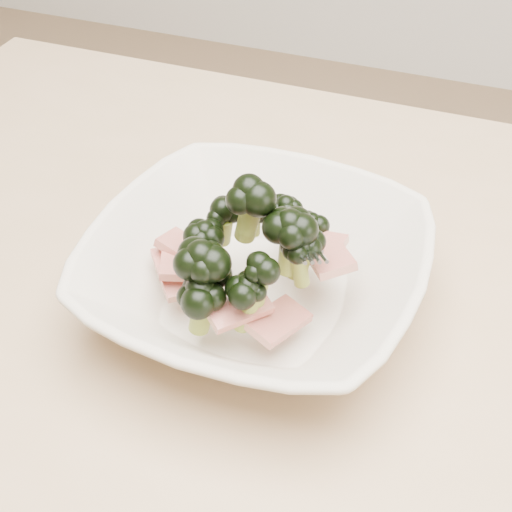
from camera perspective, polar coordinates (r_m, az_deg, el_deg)
name	(u,v)px	position (r m, az deg, el deg)	size (l,w,h in m)	color
dining_table	(359,437)	(0.64, 8.21, -14.13)	(1.20, 0.80, 0.75)	tan
broccoli_dish	(255,268)	(0.57, -0.05, -0.96)	(0.28, 0.28, 0.13)	beige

